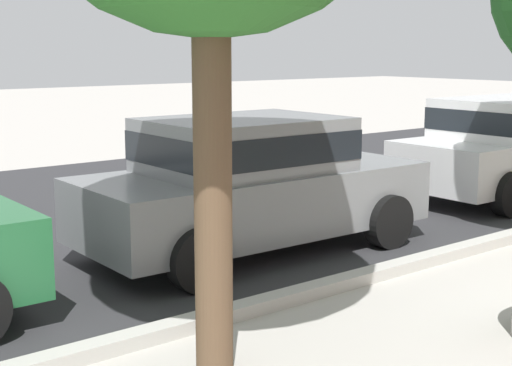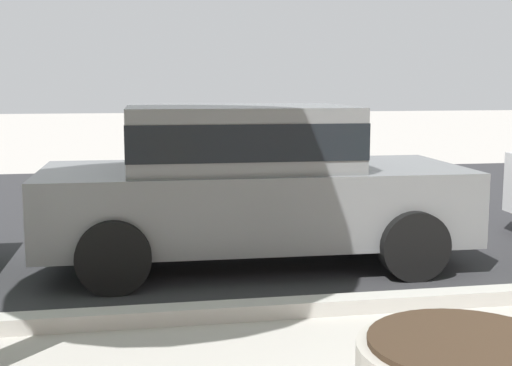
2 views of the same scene
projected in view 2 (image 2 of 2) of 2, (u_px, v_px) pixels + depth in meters
The scene contains 2 objects.
street_surface at pixel (352, 204), 10.17m from camera, with size 60.00×9.00×0.01m, color #2D2D30.
parked_car_grey at pixel (248, 179), 6.79m from camera, with size 4.14×1.99×1.56m.
Camera 2 is at (-3.19, -2.10, 1.78)m, focal length 48.47 mm.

